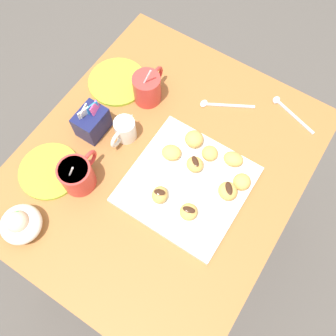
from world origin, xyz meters
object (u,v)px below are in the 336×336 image
coffee_mug_red_right (147,87)px  beignet_1 (210,153)px  cream_pitcher_white (125,129)px  beignet_5 (189,212)px  ice_cream_bowl (20,224)px  beignet_2 (228,191)px  beignet_7 (194,139)px  beignet_8 (242,182)px  saucer_lime_left (117,82)px  beignet_0 (195,164)px  beignet_3 (171,153)px  saucer_lime_right (50,171)px  pastry_plate_square (187,185)px  beignet_4 (233,159)px  beignet_6 (160,195)px  coffee_mug_red_left (77,175)px  dining_table (161,183)px  sugar_caddy (92,122)px

coffee_mug_red_right → beignet_1: bearing=-106.8°
cream_pitcher_white → beignet_5: 0.30m
ice_cream_bowl → beignet_2: bearing=-47.8°
beignet_1 → cream_pitcher_white: bearing=106.2°
beignet_1 → beignet_7: bearing=77.3°
beignet_8 → cream_pitcher_white: bearing=96.6°
beignet_5 → ice_cream_bowl: bearing=127.1°
coffee_mug_red_right → beignet_5: 0.39m
saucer_lime_left → beignet_0: size_ratio=3.78×
coffee_mug_red_right → beignet_3: size_ratio=2.61×
saucer_lime_left → beignet_5: 0.48m
beignet_3 → beignet_8: size_ratio=1.11×
saucer_lime_right → beignet_5: bearing=-75.5°
pastry_plate_square → coffee_mug_red_right: 0.31m
saucer_lime_left → saucer_lime_right: size_ratio=1.05×
beignet_4 → beignet_7: size_ratio=1.06×
pastry_plate_square → beignet_3: beignet_3 is taller
saucer_lime_right → beignet_1: beignet_1 is taller
beignet_2 → beignet_6: beignet_2 is taller
cream_pitcher_white → beignet_5: cream_pitcher_white is taller
beignet_4 → beignet_6: (-0.20, 0.11, 0.00)m
beignet_1 → beignet_2: (-0.07, -0.10, 0.00)m
beignet_2 → beignet_4: size_ratio=0.96×
coffee_mug_red_left → pastry_plate_square: bearing=-59.6°
coffee_mug_red_right → ice_cream_bowl: coffee_mug_red_right is taller
dining_table → beignet_7: 0.21m
coffee_mug_red_left → beignet_1: (0.25, -0.26, -0.02)m
pastry_plate_square → beignet_8: (0.08, -0.12, 0.03)m
dining_table → beignet_0: beignet_0 is taller
ice_cream_bowl → saucer_lime_right: 0.17m
coffee_mug_red_right → beignet_5: coffee_mug_red_right is taller
beignet_6 → beignet_7: bearing=3.1°
coffee_mug_red_right → beignet_7: 0.21m
beignet_6 → beignet_7: same height
beignet_0 → coffee_mug_red_right: bearing=61.7°
saucer_lime_left → beignet_4: 0.44m
dining_table → beignet_5: beignet_5 is taller
coffee_mug_red_right → beignet_6: 0.33m
sugar_caddy → beignet_4: sugar_caddy is taller
cream_pitcher_white → beignet_7: 0.20m
saucer_lime_right → beignet_7: (0.29, -0.29, 0.03)m
beignet_7 → beignet_6: bearing=-176.9°
pastry_plate_square → beignet_4: 0.14m
coffee_mug_red_right → saucer_lime_left: coffee_mug_red_right is taller
saucer_lime_left → beignet_1: bearing=-100.9°
coffee_mug_red_left → beignet_4: (0.27, -0.32, -0.02)m
beignet_5 → beignet_7: (0.19, 0.10, 0.00)m
beignet_3 → beignet_1: bearing=-58.3°
beignet_6 → beignet_8: size_ratio=0.99×
beignet_5 → coffee_mug_red_left: bearing=104.5°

